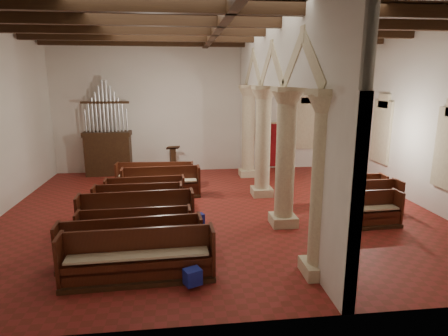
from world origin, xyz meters
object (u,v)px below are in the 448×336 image
lectern (173,162)px  processional_banner (282,156)px  nave_pew_0 (139,264)px  pipe_organ (108,145)px  aisle_pew_0 (370,214)px

lectern → processional_banner: 5.06m
processional_banner → nave_pew_0: processional_banner is taller
pipe_organ → processional_banner: size_ratio=1.66×
nave_pew_0 → aisle_pew_0: 6.94m
lectern → aisle_pew_0: lectern is taller
processional_banner → nave_pew_0: 10.62m
processional_banner → pipe_organ: bearing=158.0°
processional_banner → nave_pew_0: bearing=-138.3°
lectern → nave_pew_0: bearing=-107.4°
nave_pew_0 → pipe_organ: bearing=101.4°
pipe_organ → lectern: bearing=-4.8°
lectern → pipe_organ: bearing=161.3°
pipe_organ → aisle_pew_0: pipe_organ is taller
nave_pew_0 → aisle_pew_0: (6.51, 2.40, -0.02)m
lectern → processional_banner: processional_banner is taller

